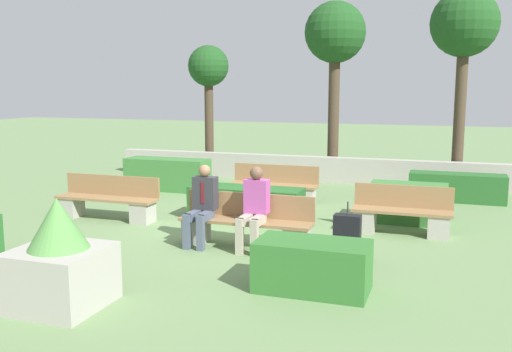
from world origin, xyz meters
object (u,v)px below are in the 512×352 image
bench_front (246,226)px  bench_right_side (107,202)px  bench_left_side (273,189)px  tree_leftmost (208,72)px  tree_center_left (335,38)px  person_seated_man (202,202)px  suitcase (347,237)px  bench_back (402,216)px  person_seated_woman (254,205)px  planter_corner_left (60,262)px  tree_center_right (464,29)px

bench_front → bench_right_side: 3.33m
bench_left_side → tree_leftmost: tree_leftmost is taller
tree_center_left → person_seated_man: bearing=-94.3°
bench_left_side → suitcase: 4.22m
bench_back → person_seated_woman: 2.78m
planter_corner_left → tree_leftmost: (-2.59, 10.31, 2.45)m
tree_center_left → person_seated_woman: bearing=-87.7°
bench_front → person_seated_man: 0.81m
suitcase → bench_front: bearing=175.1°
person_seated_woman → planter_corner_left: size_ratio=1.01×
person_seated_man → tree_leftmost: tree_leftmost is taller
suitcase → person_seated_woman: bearing=-180.0°
bench_right_side → planter_corner_left: bearing=-54.8°
person_seated_woman → tree_leftmost: tree_leftmost is taller
bench_right_side → tree_center_right: 9.57m
bench_right_side → tree_center_right: bearing=51.6°
person_seated_woman → tree_center_right: bearing=66.6°
person_seated_man → tree_center_right: bearing=60.8°
bench_left_side → planter_corner_left: 6.58m
person_seated_woman → tree_leftmost: (-3.96, 7.32, 2.27)m
person_seated_woman → planter_corner_left: person_seated_woman is taller
bench_front → person_seated_man: size_ratio=1.68×
bench_back → planter_corner_left: 5.89m
person_seated_man → person_seated_woman: 0.90m
bench_left_side → person_seated_man: person_seated_man is taller
tree_center_left → planter_corner_left: bearing=-95.7°
suitcase → tree_center_left: bearing=102.9°
person_seated_man → planter_corner_left: (-0.48, -2.99, -0.17)m
tree_center_left → tree_leftmost: bearing=-172.9°
bench_back → planter_corner_left: bearing=-118.2°
bench_front → bench_left_side: bearing=99.8°
person_seated_woman → tree_center_left: 8.41m
bench_front → person_seated_woman: size_ratio=1.66×
person_seated_woman → suitcase: person_seated_woman is taller
bench_left_side → person_seated_woman: (0.78, -3.56, 0.40)m
planter_corner_left → tree_center_left: tree_center_left is taller
bench_left_side → bench_right_side: bearing=-147.0°
bench_front → tree_leftmost: tree_leftmost is taller
planter_corner_left → person_seated_man: bearing=80.9°
tree_leftmost → tree_center_right: 7.10m
person_seated_woman → tree_leftmost: size_ratio=0.35×
bench_left_side → bench_back: (2.92, -1.82, -0.01)m
bench_front → tree_center_left: 8.43m
bench_front → bench_right_side: same height
bench_front → tree_center_right: tree_center_right is taller
planter_corner_left → suitcase: (2.85, 2.99, -0.21)m
person_seated_man → bench_front: bearing=11.7°
bench_back → person_seated_man: bearing=-141.8°
person_seated_woman → suitcase: bearing=0.0°
bench_left_side → tree_leftmost: size_ratio=0.52×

